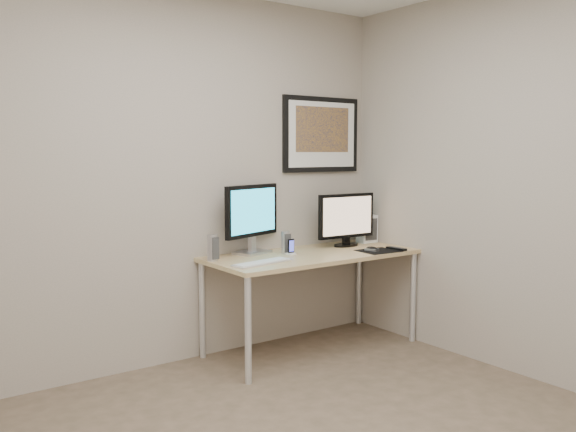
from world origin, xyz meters
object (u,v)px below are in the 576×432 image
monitor_tv (346,218)px  speaker_right (286,243)px  desk (312,262)px  monitor_large (252,216)px  speaker_left (212,248)px  keyboard (262,262)px  phone_dock (291,247)px  framed_art (321,134)px  fan_unit (367,229)px

monitor_tv → speaker_right: 0.62m
desk → monitor_large: size_ratio=2.94×
speaker_left → keyboard: (0.22, -0.29, -0.08)m
phone_dock → keyboard: size_ratio=0.26×
monitor_large → monitor_tv: 0.82m
speaker_left → speaker_right: size_ratio=1.11×
speaker_left → speaker_right: 0.59m
desk → framed_art: bearing=43.5°
desk → framed_art: (0.35, 0.33, 0.96)m
desk → speaker_right: size_ratio=9.68×
monitor_large → keyboard: 0.50m
speaker_right → keyboard: size_ratio=0.36×
desk → monitor_large: monitor_large is taller
monitor_tv → speaker_left: monitor_tv is taller
phone_dock → keyboard: bearing=-160.1°
monitor_large → keyboard: monitor_large is taller
keyboard → monitor_tv: bearing=4.5°
desk → phone_dock: size_ratio=13.69×
desk → speaker_left: bearing=168.2°
speaker_right → desk: bearing=-21.1°
keyboard → desk: bearing=4.4°
monitor_large → speaker_left: bearing=174.9°
desk → phone_dock: bearing=164.3°
framed_art → monitor_tv: bearing=-69.2°
desk → keyboard: 0.56m
desk → speaker_right: bearing=147.9°
desk → framed_art: 1.07m
speaker_left → phone_dock: 0.60m
monitor_tv → speaker_right: monitor_tv is taller
desk → keyboard: keyboard is taller
monitor_tv → framed_art: bearing=112.6°
monitor_tv → fan_unit: monitor_tv is taller
phone_dock → monitor_tv: bearing=0.6°
phone_dock → fan_unit: fan_unit is taller
desk → fan_unit: 0.76m
desk → monitor_tv: size_ratio=2.97×
desk → monitor_tv: 0.53m
fan_unit → phone_dock: bearing=-168.3°
framed_art → monitor_large: bearing=-173.4°
framed_art → fan_unit: 0.87m
speaker_left → speaker_right: bearing=-11.5°
desk → framed_art: framed_art is taller
monitor_tv → speaker_right: bearing=-177.5°
desk → phone_dock: phone_dock is taller
monitor_tv → keyboard: (-0.97, -0.25, -0.22)m
speaker_left → keyboard: bearing=-59.4°
monitor_tv → phone_dock: monitor_tv is taller
keyboard → fan_unit: size_ratio=1.99×
speaker_left → monitor_tv: bearing=-8.5°
monitor_large → speaker_left: monitor_large is taller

